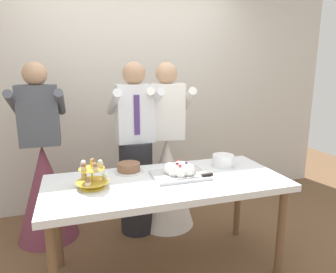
{
  "coord_description": "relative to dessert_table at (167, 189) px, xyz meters",
  "views": [
    {
      "loc": [
        -0.65,
        -2.06,
        1.59
      ],
      "look_at": [
        0.06,
        0.15,
        1.07
      ],
      "focal_mm": 32.38,
      "sensor_mm": 36.0,
      "label": 1
    }
  ],
  "objects": [
    {
      "name": "ground_plane",
      "position": [
        0.0,
        0.0,
        -0.7
      ],
      "size": [
        8.0,
        8.0,
        0.0
      ],
      "primitive_type": "plane",
      "color": "brown"
    },
    {
      "name": "person_groom",
      "position": [
        -0.09,
        0.69,
        0.05
      ],
      "size": [
        0.47,
        0.5,
        1.66
      ],
      "color": "#232328",
      "rests_on": "ground_plane"
    },
    {
      "name": "rear_wall",
      "position": [
        0.0,
        1.44,
        0.75
      ],
      "size": [
        5.2,
        0.1,
        2.9
      ],
      "primitive_type": "cube",
      "color": "beige",
      "rests_on": "ground_plane"
    },
    {
      "name": "main_cake_tray",
      "position": [
        0.12,
        0.04,
        0.12
      ],
      "size": [
        0.44,
        0.31,
        0.13
      ],
      "color": "silver",
      "rests_on": "dessert_table"
    },
    {
      "name": "cupcake_stand",
      "position": [
        -0.55,
        0.01,
        0.16
      ],
      "size": [
        0.23,
        0.23,
        0.21
      ],
      "color": "gold",
      "rests_on": "dessert_table"
    },
    {
      "name": "dessert_table",
      "position": [
        0.0,
        0.0,
        0.0
      ],
      "size": [
        1.8,
        0.8,
        0.78
      ],
      "color": "silver",
      "rests_on": "ground_plane"
    },
    {
      "name": "round_cake",
      "position": [
        -0.24,
        0.26,
        0.11
      ],
      "size": [
        0.24,
        0.24,
        0.08
      ],
      "color": "white",
      "rests_on": "dessert_table"
    },
    {
      "name": "plate_stack",
      "position": [
        0.56,
        0.17,
        0.12
      ],
      "size": [
        0.19,
        0.19,
        0.1
      ],
      "color": "white",
      "rests_on": "dessert_table"
    },
    {
      "name": "person_guest",
      "position": [
        -0.93,
        0.83,
        -0.12
      ],
      "size": [
        0.56,
        0.56,
        1.66
      ],
      "color": "brown",
      "rests_on": "ground_plane"
    },
    {
      "name": "person_bride",
      "position": [
        0.23,
        0.74,
        -0.12
      ],
      "size": [
        0.57,
        0.56,
        1.66
      ],
      "color": "white",
      "rests_on": "ground_plane"
    }
  ]
}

